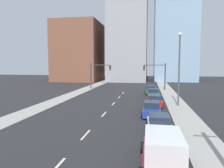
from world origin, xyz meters
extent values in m
cube|color=#9E9B93|center=(-8.51, 48.50, 0.07)|extent=(2.75, 97.00, 0.14)
cube|color=#9E9B93|center=(8.51, 48.50, 0.07)|extent=(2.75, 97.00, 0.14)
cube|color=beige|center=(0.00, 8.34, 0.00)|extent=(0.16, 2.40, 0.01)
cube|color=beige|center=(0.00, 13.83, 0.00)|extent=(0.16, 2.40, 0.01)
cube|color=beige|center=(0.00, 20.93, 0.00)|extent=(0.16, 2.40, 0.01)
cube|color=beige|center=(0.00, 27.43, 0.00)|extent=(0.16, 2.40, 0.01)
cube|color=beige|center=(0.00, 33.43, 0.00)|extent=(0.16, 2.40, 0.01)
cube|color=beige|center=(0.00, 39.01, 0.00)|extent=(0.16, 2.40, 0.01)
cube|color=brown|center=(-17.96, 67.38, 9.48)|extent=(14.00, 16.00, 18.96)
cube|color=#99999E|center=(-1.96, 71.38, 15.18)|extent=(12.00, 20.00, 30.35)
cube|color=#8CADC6|center=(13.00, 75.38, 19.39)|extent=(13.00, 20.00, 38.78)
cylinder|color=#38383D|center=(-7.64, 43.79, 2.84)|extent=(0.24, 0.24, 5.67)
cylinder|color=#38383D|center=(-5.50, 43.79, 5.27)|extent=(4.29, 0.16, 0.16)
cube|color=black|center=(-3.35, 43.79, 4.64)|extent=(0.34, 0.32, 1.10)
cylinder|color=#4C0C0C|center=(-3.35, 43.62, 4.98)|extent=(0.22, 0.04, 0.22)
cylinder|color=#593F0C|center=(-3.35, 43.62, 4.64)|extent=(0.22, 0.04, 0.22)
cylinder|color=#26E53F|center=(-3.35, 43.62, 4.30)|extent=(0.22, 0.04, 0.22)
cylinder|color=#38383D|center=(8.12, 43.79, 2.84)|extent=(0.24, 0.24, 5.67)
cylinder|color=#38383D|center=(5.97, 43.79, 5.27)|extent=(4.29, 0.16, 0.16)
cube|color=black|center=(3.83, 43.79, 4.64)|extent=(0.34, 0.32, 1.10)
cylinder|color=#4C0C0C|center=(3.83, 43.62, 4.98)|extent=(0.22, 0.04, 0.22)
cylinder|color=#593F0C|center=(3.83, 43.62, 4.64)|extent=(0.22, 0.04, 0.22)
cylinder|color=#26E53F|center=(3.83, 43.62, 4.30)|extent=(0.22, 0.04, 0.22)
cylinder|color=#4C4C51|center=(8.58, 26.63, 4.50)|extent=(0.20, 0.20, 8.99)
sphere|color=white|center=(8.58, 26.63, 9.21)|extent=(0.44, 0.44, 0.44)
cube|color=maroon|center=(5.60, 9.43, 0.42)|extent=(2.21, 5.47, 0.47)
cube|color=silver|center=(5.60, 9.16, 1.27)|extent=(1.94, 3.39, 1.22)
cylinder|color=black|center=(4.47, 11.12, 0.34)|extent=(0.22, 0.68, 0.68)
cylinder|color=black|center=(6.72, 11.13, 0.34)|extent=(0.22, 0.68, 0.68)
cube|color=#B2B2BC|center=(5.64, 14.99, 0.53)|extent=(1.88, 4.43, 0.71)
cube|color=#1E2838|center=(5.64, 14.99, 1.20)|extent=(1.60, 2.01, 0.64)
cylinder|color=black|center=(4.70, 16.32, 0.32)|extent=(0.24, 0.65, 0.64)
cylinder|color=black|center=(6.51, 16.38, 0.32)|extent=(0.24, 0.65, 0.64)
cylinder|color=black|center=(4.78, 13.61, 0.32)|extent=(0.24, 0.65, 0.64)
cylinder|color=black|center=(6.59, 13.66, 0.32)|extent=(0.24, 0.65, 0.64)
cube|color=navy|center=(5.17, 21.21, 0.52)|extent=(1.91, 4.69, 0.72)
cube|color=#1E2838|center=(5.17, 21.21, 1.20)|extent=(1.63, 2.13, 0.64)
cylinder|color=black|center=(4.27, 22.67, 0.30)|extent=(0.23, 0.61, 0.61)
cylinder|color=black|center=(6.14, 22.63, 0.30)|extent=(0.23, 0.61, 0.61)
cylinder|color=black|center=(4.20, 19.79, 0.30)|extent=(0.23, 0.61, 0.61)
cylinder|color=black|center=(6.07, 19.75, 0.30)|extent=(0.23, 0.61, 0.61)
cube|color=red|center=(5.54, 26.93, 0.49)|extent=(2.07, 4.68, 0.64)
cube|color=#1E2838|center=(5.54, 26.93, 1.11)|extent=(1.75, 2.14, 0.59)
cylinder|color=black|center=(4.51, 28.32, 0.31)|extent=(0.24, 0.62, 0.61)
cylinder|color=black|center=(6.46, 28.40, 0.31)|extent=(0.24, 0.62, 0.61)
cylinder|color=black|center=(4.62, 25.46, 0.31)|extent=(0.24, 0.62, 0.61)
cylinder|color=black|center=(6.58, 25.54, 0.31)|extent=(0.24, 0.62, 0.61)
cube|color=#196B75|center=(5.54, 33.53, 0.53)|extent=(1.91, 4.28, 0.72)
cube|color=#1E2838|center=(5.54, 33.53, 1.21)|extent=(1.66, 1.93, 0.64)
cylinder|color=black|center=(4.56, 34.84, 0.31)|extent=(0.23, 0.61, 0.61)
cylinder|color=black|center=(6.50, 34.86, 0.31)|extent=(0.23, 0.61, 0.61)
cylinder|color=black|center=(4.59, 32.20, 0.31)|extent=(0.23, 0.61, 0.61)
cylinder|color=black|center=(6.52, 32.22, 0.31)|extent=(0.23, 0.61, 0.61)
cube|color=#1E6033|center=(5.25, 38.70, 0.52)|extent=(1.95, 4.33, 0.70)
cube|color=#1E2838|center=(5.25, 38.70, 1.19)|extent=(1.68, 1.96, 0.63)
cylinder|color=black|center=(4.31, 40.05, 0.31)|extent=(0.23, 0.63, 0.63)
cylinder|color=black|center=(6.24, 40.01, 0.31)|extent=(0.23, 0.63, 0.63)
cylinder|color=black|center=(4.26, 37.39, 0.31)|extent=(0.23, 0.63, 0.63)
cylinder|color=black|center=(6.19, 37.35, 0.31)|extent=(0.23, 0.63, 0.63)
camera|label=1|loc=(4.77, -2.15, 5.49)|focal=35.00mm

